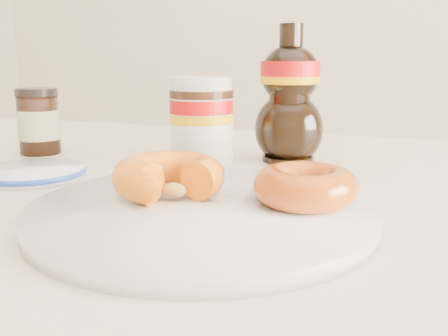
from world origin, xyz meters
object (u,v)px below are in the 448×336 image
(dining_table, at_px, (177,263))
(blue_rim_saucer, at_px, (32,172))
(donut_bitten, at_px, (169,176))
(dark_jar, at_px, (39,122))
(donut_whole, at_px, (305,186))
(plate, at_px, (203,211))
(nutella_jar, at_px, (202,119))
(syrup_bottle, at_px, (290,94))

(dining_table, xyz_separation_m, blue_rim_saucer, (-0.18, -0.01, 0.09))
(donut_bitten, xyz_separation_m, dark_jar, (-0.30, 0.18, 0.01))
(donut_bitten, bearing_deg, dark_jar, 160.17)
(dining_table, bearing_deg, donut_whole, -19.81)
(plate, xyz_separation_m, dark_jar, (-0.34, 0.20, 0.04))
(blue_rim_saucer, bearing_deg, dining_table, 4.61)
(nutella_jar, height_order, dark_jar, nutella_jar)
(donut_bitten, bearing_deg, plate, -8.12)
(dining_table, bearing_deg, plate, -50.80)
(dark_jar, bearing_deg, dining_table, -22.31)
(plate, relative_size, nutella_jar, 2.60)
(plate, height_order, donut_whole, donut_whole)
(plate, height_order, donut_bitten, donut_bitten)
(syrup_bottle, xyz_separation_m, dark_jar, (-0.35, -0.07, -0.04))
(donut_whole, bearing_deg, donut_bitten, -171.87)
(donut_whole, height_order, blue_rim_saucer, donut_whole)
(dining_table, height_order, syrup_bottle, syrup_bottle)
(donut_bitten, height_order, syrup_bottle, syrup_bottle)
(dark_jar, height_order, blue_rim_saucer, dark_jar)
(syrup_bottle, distance_m, blue_rim_saucer, 0.33)
(plate, distance_m, donut_whole, 0.09)
(plate, bearing_deg, donut_bitten, 160.62)
(plate, xyz_separation_m, syrup_bottle, (0.01, 0.27, 0.08))
(donut_bitten, xyz_separation_m, donut_whole, (0.12, 0.02, -0.00))
(dark_jar, xyz_separation_m, blue_rim_saucer, (0.10, -0.13, -0.04))
(donut_whole, relative_size, blue_rim_saucer, 0.73)
(dining_table, height_order, donut_bitten, donut_bitten)
(dining_table, bearing_deg, nutella_jar, 99.27)
(dark_jar, bearing_deg, nutella_jar, 0.41)
(donut_bitten, distance_m, dark_jar, 0.35)
(dining_table, distance_m, blue_rim_saucer, 0.20)
(plate, xyz_separation_m, donut_whole, (0.08, 0.03, 0.02))
(blue_rim_saucer, bearing_deg, donut_whole, -6.96)
(donut_whole, distance_m, blue_rim_saucer, 0.33)
(nutella_jar, bearing_deg, donut_whole, -44.94)
(dining_table, height_order, plate, plate)
(nutella_jar, distance_m, blue_rim_saucer, 0.21)
(donut_bitten, xyz_separation_m, syrup_bottle, (0.04, 0.26, 0.06))
(nutella_jar, distance_m, syrup_bottle, 0.12)
(plate, bearing_deg, donut_whole, 20.77)
(blue_rim_saucer, bearing_deg, donut_bitten, -15.41)
(plate, xyz_separation_m, blue_rim_saucer, (-0.24, 0.07, -0.00))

